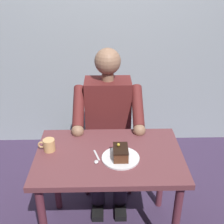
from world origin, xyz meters
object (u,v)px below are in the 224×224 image
(seated_person, at_px, (108,125))
(dessert_spoon, at_px, (96,159))
(cake_slice, at_px, (121,153))
(chair, at_px, (108,131))
(coffee_cup, at_px, (49,145))
(dining_table, at_px, (109,167))

(seated_person, xyz_separation_m, dessert_spoon, (0.08, 0.53, 0.06))
(cake_slice, bearing_deg, chair, -84.15)
(chair, relative_size, seated_person, 0.72)
(coffee_cup, height_order, dessert_spoon, coffee_cup)
(coffee_cup, bearing_deg, dining_table, 172.82)
(cake_slice, height_order, coffee_cup, cake_slice)
(cake_slice, bearing_deg, seated_person, -82.25)
(dining_table, xyz_separation_m, cake_slice, (-0.07, 0.05, 0.15))
(dining_table, xyz_separation_m, chair, (0.00, -0.64, -0.11))
(dessert_spoon, bearing_deg, seated_person, -98.61)
(cake_slice, bearing_deg, coffee_cup, -12.37)
(seated_person, bearing_deg, dessert_spoon, 81.39)
(chair, distance_m, seated_person, 0.23)
(dining_table, bearing_deg, cake_slice, 143.87)
(seated_person, xyz_separation_m, cake_slice, (-0.07, 0.52, 0.10))
(chair, height_order, seated_person, seated_person)
(chair, height_order, dessert_spoon, chair)
(seated_person, bearing_deg, chair, -90.00)
(dessert_spoon, bearing_deg, coffee_cup, -18.60)
(dining_table, bearing_deg, dessert_spoon, 34.75)
(chair, distance_m, cake_slice, 0.74)
(chair, bearing_deg, dessert_spoon, 83.49)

